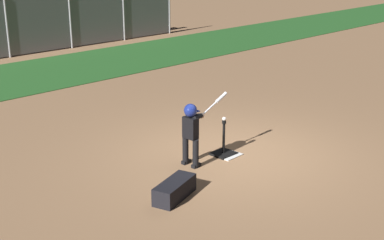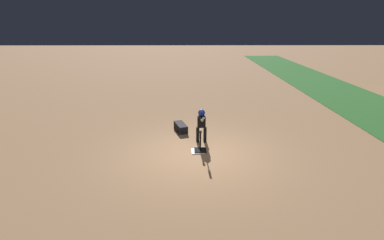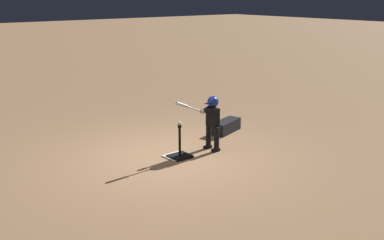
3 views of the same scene
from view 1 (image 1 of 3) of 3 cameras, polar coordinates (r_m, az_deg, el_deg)
ground_plane at (r=10.02m, az=4.64°, el=-3.64°), size 90.00×90.00×0.00m
grass_outfield_strip at (r=16.48m, az=-18.06°, el=4.33°), size 56.00×4.04×0.02m
home_plate at (r=9.96m, az=3.73°, el=-3.69°), size 0.46×0.46×0.02m
batting_tee at (r=9.95m, az=3.38°, el=-3.19°), size 0.41×0.37×0.66m
batter_child at (r=9.25m, az=0.01°, el=-0.68°), size 1.06×0.36×1.17m
baseball at (r=9.74m, az=3.45°, el=0.12°), size 0.07×0.07×0.07m
bleachers_far_right at (r=23.99m, az=-6.82°, el=10.40°), size 3.16×2.13×1.01m
equipment_bag at (r=8.28m, az=-1.87°, el=-7.43°), size 0.90×0.56×0.28m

